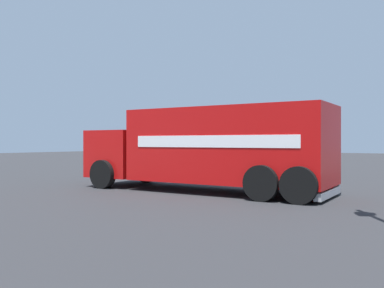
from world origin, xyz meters
The scene contains 2 objects.
ground_plane centered at (0.00, 0.00, 0.00)m, with size 100.00×100.00×0.00m, color #2B2B2D.
delivery_truck centered at (0.84, 0.95, 1.44)m, with size 8.64×3.22×2.71m.
Camera 1 is at (-6.47, 12.34, 1.64)m, focal length 38.29 mm.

